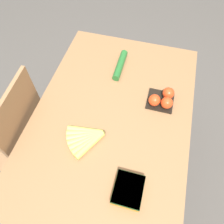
{
  "coord_description": "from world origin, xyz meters",
  "views": [
    {
      "loc": [
        -0.6,
        -0.16,
        1.77
      ],
      "look_at": [
        0.0,
        0.0,
        0.8
      ],
      "focal_mm": 35.0,
      "sensor_mm": 36.0,
      "label": 1
    }
  ],
  "objects_px": {
    "banana_bunch": "(87,138)",
    "cucumber_near": "(120,65)",
    "tomato_pack": "(163,99)",
    "carrot_bag": "(128,190)",
    "chair": "(19,138)"
  },
  "relations": [
    {
      "from": "tomato_pack",
      "to": "cucumber_near",
      "type": "relative_size",
      "value": 0.62
    },
    {
      "from": "cucumber_near",
      "to": "tomato_pack",
      "type": "bearing_deg",
      "value": -125.14
    },
    {
      "from": "banana_bunch",
      "to": "tomato_pack",
      "type": "height_order",
      "value": "tomato_pack"
    },
    {
      "from": "banana_bunch",
      "to": "carrot_bag",
      "type": "bearing_deg",
      "value": -127.08
    },
    {
      "from": "cucumber_near",
      "to": "banana_bunch",
      "type": "bearing_deg",
      "value": 175.34
    },
    {
      "from": "cucumber_near",
      "to": "carrot_bag",
      "type": "bearing_deg",
      "value": -163.51
    },
    {
      "from": "banana_bunch",
      "to": "cucumber_near",
      "type": "bearing_deg",
      "value": -4.66
    },
    {
      "from": "carrot_bag",
      "to": "cucumber_near",
      "type": "xyz_separation_m",
      "value": [
        0.72,
        0.21,
        -0.0
      ]
    },
    {
      "from": "tomato_pack",
      "to": "banana_bunch",
      "type": "bearing_deg",
      "value": 134.19
    },
    {
      "from": "tomato_pack",
      "to": "carrot_bag",
      "type": "xyz_separation_m",
      "value": [
        -0.52,
        0.08,
        -0.01
      ]
    },
    {
      "from": "banana_bunch",
      "to": "cucumber_near",
      "type": "xyz_separation_m",
      "value": [
        0.53,
        -0.04,
        0.0
      ]
    },
    {
      "from": "chair",
      "to": "banana_bunch",
      "type": "bearing_deg",
      "value": 86.01
    },
    {
      "from": "banana_bunch",
      "to": "tomato_pack",
      "type": "relative_size",
      "value": 1.35
    },
    {
      "from": "banana_bunch",
      "to": "cucumber_near",
      "type": "distance_m",
      "value": 0.53
    },
    {
      "from": "chair",
      "to": "tomato_pack",
      "type": "height_order",
      "value": "chair"
    }
  ]
}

